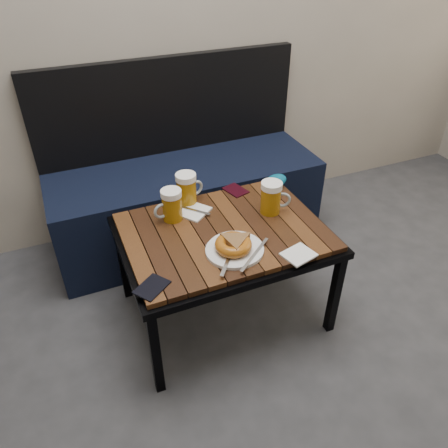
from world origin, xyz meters
name	(u,v)px	position (x,y,z in m)	size (l,w,h in m)	color
bench	(185,195)	(-0.13, 1.76, 0.27)	(1.40, 0.50, 0.95)	black
cafe_table	(224,238)	(-0.16, 1.14, 0.43)	(0.84, 0.62, 0.47)	black
beer_mug_left	(171,205)	(-0.33, 1.29, 0.54)	(0.13, 0.09, 0.14)	#98650C
beer_mug_centre	(187,189)	(-0.23, 1.38, 0.54)	(0.14, 0.11, 0.14)	#98650C
beer_mug_right	(272,197)	(0.07, 1.18, 0.54)	(0.14, 0.11, 0.14)	#98650C
plate_pie	(236,246)	(-0.18, 0.99, 0.50)	(0.22, 0.22, 0.06)	white
plate_bagel	(233,247)	(-0.19, 0.99, 0.50)	(0.26, 0.24, 0.06)	white
napkin_left	(193,211)	(-0.24, 1.31, 0.48)	(0.17, 0.17, 0.01)	white
napkin_right	(299,255)	(0.03, 0.88, 0.48)	(0.13, 0.12, 0.01)	white
passport_navy	(152,287)	(-0.52, 0.92, 0.47)	(0.08, 0.11, 0.01)	black
passport_burgundy	(236,190)	(0.00, 1.40, 0.47)	(0.08, 0.11, 0.01)	black
knit_pouch	(276,181)	(0.20, 1.36, 0.50)	(0.12, 0.08, 0.05)	#044C7C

